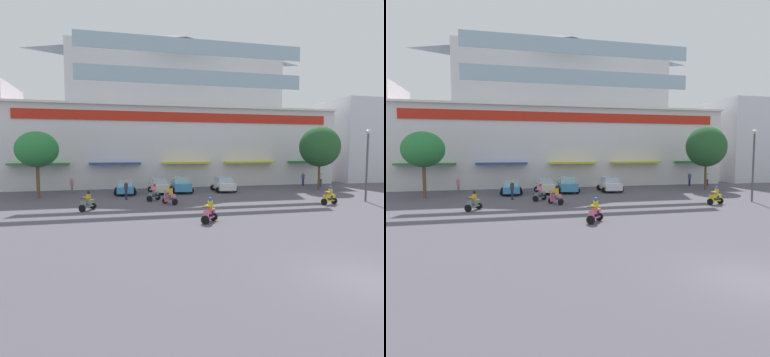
% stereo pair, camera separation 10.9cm
% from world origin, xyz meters
% --- Properties ---
extents(ground_plane, '(128.00, 128.00, 0.00)m').
position_xyz_m(ground_plane, '(0.00, 13.00, 0.00)').
color(ground_plane, '#534F5A').
extents(colonial_building, '(40.58, 19.02, 20.19)m').
position_xyz_m(colonial_building, '(-0.00, 36.96, 8.84)').
color(colonial_building, silver).
rests_on(colonial_building, ground).
extents(flank_building_right, '(12.12, 8.54, 11.62)m').
position_xyz_m(flank_building_right, '(28.42, 33.74, 5.81)').
color(flank_building_right, silver).
rests_on(flank_building_right, ground).
extents(plaza_tree_0, '(3.82, 3.68, 6.15)m').
position_xyz_m(plaza_tree_0, '(-15.08, 24.17, 4.49)').
color(plaza_tree_0, brown).
rests_on(plaza_tree_0, ground).
extents(plaza_tree_1, '(4.53, 4.14, 7.09)m').
position_xyz_m(plaza_tree_1, '(14.26, 24.09, 4.84)').
color(plaza_tree_1, brown).
rests_on(plaza_tree_1, ground).
extents(parked_car_0, '(2.29, 4.29, 1.36)m').
position_xyz_m(parked_car_0, '(-7.15, 25.23, 0.70)').
color(parked_car_0, '#3A90D0').
rests_on(parked_car_0, ground).
extents(parked_car_1, '(2.29, 3.95, 1.49)m').
position_xyz_m(parked_car_1, '(-3.69, 25.09, 0.76)').
color(parked_car_1, beige).
rests_on(parked_car_1, ground).
extents(parked_car_2, '(2.58, 4.48, 1.59)m').
position_xyz_m(parked_car_2, '(-1.31, 25.47, 0.80)').
color(parked_car_2, '#3D8BBD').
rests_on(parked_car_2, ground).
extents(parked_car_3, '(2.52, 3.98, 1.57)m').
position_xyz_m(parked_car_3, '(3.27, 25.04, 0.78)').
color(parked_car_3, white).
rests_on(parked_car_3, ground).
extents(scooter_rider_1, '(1.31, 1.35, 1.51)m').
position_xyz_m(scooter_rider_1, '(-4.87, 19.93, 0.61)').
color(scooter_rider_1, black).
rests_on(scooter_rider_1, ground).
extents(scooter_rider_2, '(1.49, 0.91, 1.51)m').
position_xyz_m(scooter_rider_2, '(8.84, 14.59, 0.62)').
color(scooter_rider_2, black).
rests_on(scooter_rider_2, ground).
extents(scooter_rider_3, '(1.27, 1.34, 1.55)m').
position_xyz_m(scooter_rider_3, '(-2.65, 10.24, 0.63)').
color(scooter_rider_3, black).
rests_on(scooter_rider_3, ground).
extents(scooter_rider_5, '(1.16, 1.41, 1.57)m').
position_xyz_m(scooter_rider_5, '(-3.83, 17.64, 0.65)').
color(scooter_rider_5, black).
rests_on(scooter_rider_5, ground).
extents(scooter_rider_6, '(1.21, 1.43, 1.45)m').
position_xyz_m(scooter_rider_6, '(-10.18, 16.27, 0.59)').
color(scooter_rider_6, black).
rests_on(scooter_rider_6, ground).
extents(pedestrian_0, '(0.49, 0.49, 1.67)m').
position_xyz_m(pedestrian_0, '(16.60, 27.10, 0.95)').
color(pedestrian_0, '#463B43').
rests_on(pedestrian_0, ground).
extents(pedestrian_1, '(0.55, 0.55, 1.70)m').
position_xyz_m(pedestrian_1, '(14.83, 28.19, 0.96)').
color(pedestrian_1, '#252042').
rests_on(pedestrian_1, ground).
extents(pedestrian_2, '(0.39, 0.39, 1.61)m').
position_xyz_m(pedestrian_2, '(-12.49, 27.49, 0.92)').
color(pedestrian_2, '#746E52').
rests_on(pedestrian_2, ground).
extents(pedestrian_3, '(0.45, 0.45, 1.68)m').
position_xyz_m(pedestrian_3, '(-7.21, 21.27, 0.96)').
color(pedestrian_3, '#242343').
rests_on(pedestrian_3, ground).
extents(streetlamp_near, '(0.40, 0.40, 6.17)m').
position_xyz_m(streetlamp_near, '(12.91, 15.28, 3.64)').
color(streetlamp_near, '#474C51').
rests_on(streetlamp_near, ground).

